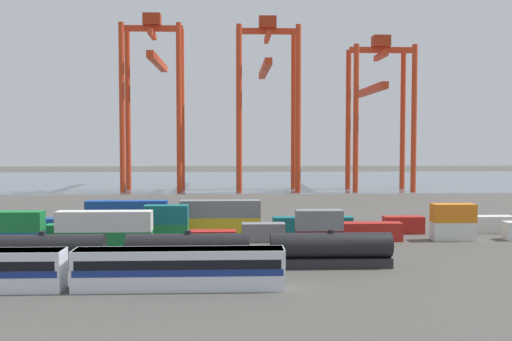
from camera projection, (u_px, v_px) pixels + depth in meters
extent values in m
plane|color=#4C4944|center=(211.00, 212.00, 118.20)|extent=(420.00, 420.00, 0.00)
cube|color=slate|center=(220.00, 180.00, 212.47)|extent=(400.00, 110.00, 0.01)
cube|color=silver|center=(180.00, 269.00, 56.99)|extent=(20.07, 3.10, 3.90)
cube|color=navy|center=(180.00, 270.00, 56.99)|extent=(19.67, 3.14, 0.64)
cube|color=black|center=(180.00, 262.00, 56.95)|extent=(19.27, 3.13, 0.90)
cube|color=slate|center=(179.00, 251.00, 56.90)|extent=(19.87, 2.85, 0.36)
cube|color=#232326|center=(43.00, 265.00, 65.65)|extent=(13.59, 2.50, 1.10)
cylinder|color=black|center=(42.00, 247.00, 65.55)|extent=(13.59, 2.79, 2.79)
cylinder|color=black|center=(42.00, 233.00, 65.47)|extent=(0.70, 0.70, 0.36)
cube|color=#232326|center=(188.00, 263.00, 66.30)|extent=(13.59, 2.50, 1.10)
cylinder|color=black|center=(188.00, 246.00, 66.20)|extent=(13.59, 2.79, 2.79)
cylinder|color=black|center=(188.00, 232.00, 66.12)|extent=(0.70, 0.70, 0.36)
cube|color=#232326|center=(331.00, 262.00, 66.96)|extent=(13.59, 2.50, 1.10)
cylinder|color=black|center=(331.00, 245.00, 66.86)|extent=(13.59, 2.79, 2.79)
cylinder|color=black|center=(331.00, 231.00, 66.78)|extent=(0.70, 0.70, 0.36)
cube|color=#197538|center=(105.00, 241.00, 76.49)|extent=(12.10, 2.44, 2.60)
cube|color=silver|center=(104.00, 221.00, 76.36)|extent=(12.10, 2.44, 2.60)
cube|color=#AD211C|center=(213.00, 240.00, 77.05)|extent=(6.04, 2.44, 2.60)
cube|color=maroon|center=(319.00, 240.00, 77.62)|extent=(6.04, 2.44, 2.60)
cube|color=slate|center=(319.00, 220.00, 77.49)|extent=(6.04, 2.44, 2.60)
cube|color=#197538|center=(68.00, 234.00, 82.74)|extent=(6.04, 2.44, 2.60)
cube|color=#197538|center=(167.00, 233.00, 83.30)|extent=(6.04, 2.44, 2.60)
cube|color=#146066|center=(166.00, 214.00, 83.17)|extent=(6.04, 2.44, 2.60)
cube|color=slate|center=(263.00, 232.00, 83.85)|extent=(6.04, 2.44, 2.60)
cube|color=#AD211C|center=(359.00, 232.00, 84.41)|extent=(12.10, 2.44, 2.60)
cube|color=silver|center=(453.00, 231.00, 84.96)|extent=(6.04, 2.44, 2.60)
cube|color=orange|center=(453.00, 213.00, 84.83)|extent=(6.04, 2.44, 2.60)
cube|color=#1C4299|center=(33.00, 227.00, 88.97)|extent=(12.10, 2.44, 2.60)
cube|color=gold|center=(127.00, 226.00, 89.54)|extent=(12.10, 2.44, 2.60)
cube|color=#1C4299|center=(127.00, 209.00, 89.41)|extent=(12.10, 2.44, 2.60)
cube|color=gold|center=(220.00, 226.00, 90.12)|extent=(12.10, 2.44, 2.60)
cube|color=slate|center=(220.00, 209.00, 89.99)|extent=(12.10, 2.44, 2.60)
cube|color=#146066|center=(312.00, 225.00, 90.69)|extent=(12.10, 2.44, 2.60)
cube|color=#AD211C|center=(403.00, 225.00, 91.26)|extent=(6.04, 2.44, 2.60)
cube|color=silver|center=(493.00, 224.00, 91.84)|extent=(6.04, 2.44, 2.60)
cylinder|color=red|center=(122.00, 108.00, 161.66)|extent=(1.50, 1.50, 46.03)
cylinder|color=red|center=(179.00, 108.00, 162.29)|extent=(1.50, 1.50, 46.03)
cylinder|color=red|center=(128.00, 110.00, 170.76)|extent=(1.50, 1.50, 46.03)
cylinder|color=red|center=(182.00, 110.00, 171.39)|extent=(1.50, 1.50, 46.03)
cube|color=red|center=(152.00, 28.00, 165.39)|extent=(17.03, 1.20, 1.60)
cube|color=red|center=(152.00, 34.00, 165.47)|extent=(1.20, 10.72, 1.60)
cube|color=red|center=(158.00, 62.00, 178.13)|extent=(2.00, 35.35, 2.00)
cube|color=#9F2C14|center=(152.00, 20.00, 165.27)|extent=(4.80, 4.00, 3.20)
cylinder|color=red|center=(239.00, 109.00, 161.56)|extent=(1.50, 1.50, 45.50)
cylinder|color=red|center=(298.00, 109.00, 162.22)|extent=(1.50, 1.50, 45.50)
cylinder|color=red|center=(239.00, 111.00, 173.48)|extent=(1.50, 1.50, 45.50)
cylinder|color=red|center=(294.00, 111.00, 174.14)|extent=(1.50, 1.50, 45.50)
cube|color=red|center=(268.00, 31.00, 166.73)|extent=(17.64, 1.20, 1.60)
cube|color=red|center=(268.00, 37.00, 166.81)|extent=(1.20, 13.55, 1.60)
cube|color=red|center=(265.00, 69.00, 180.61)|extent=(2.00, 38.42, 2.00)
cube|color=#9F2C14|center=(268.00, 23.00, 166.61)|extent=(4.80, 4.00, 3.20)
cylinder|color=red|center=(356.00, 118.00, 163.60)|extent=(1.50, 1.50, 40.48)
cylinder|color=red|center=(414.00, 118.00, 164.26)|extent=(1.50, 1.50, 40.48)
cylinder|color=red|center=(348.00, 120.00, 174.32)|extent=(1.50, 1.50, 40.48)
cylinder|color=red|center=(403.00, 120.00, 174.99)|extent=(1.50, 1.50, 40.48)
cube|color=red|center=(381.00, 50.00, 168.30)|extent=(17.74, 1.20, 1.60)
cube|color=red|center=(381.00, 56.00, 168.38)|extent=(1.20, 12.35, 1.60)
cube|color=red|center=(370.00, 90.00, 181.21)|extent=(2.00, 35.48, 2.00)
cube|color=#9F2C14|center=(381.00, 41.00, 168.18)|extent=(4.80, 4.00, 3.20)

